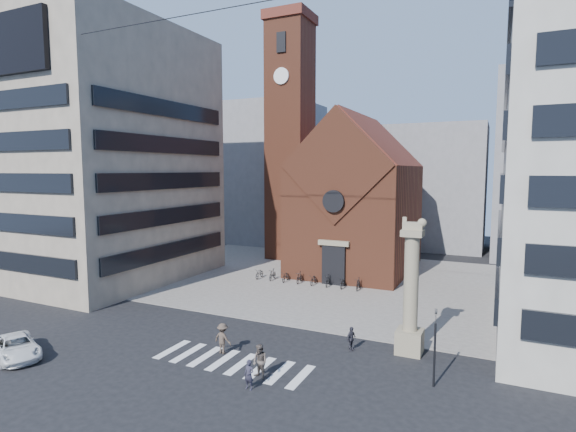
% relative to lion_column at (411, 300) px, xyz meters
% --- Properties ---
extents(ground, '(120.00, 120.00, 0.00)m').
position_rel_lion_column_xyz_m(ground, '(-10.01, -3.00, -3.46)').
color(ground, black).
rests_on(ground, ground).
extents(piazza, '(46.00, 30.00, 0.05)m').
position_rel_lion_column_xyz_m(piazza, '(-10.01, 16.00, -3.43)').
color(piazza, gray).
rests_on(piazza, ground).
extents(zebra_crossing, '(10.20, 3.20, 0.01)m').
position_rel_lion_column_xyz_m(zebra_crossing, '(-9.46, -6.00, -3.45)').
color(zebra_crossing, white).
rests_on(zebra_crossing, ground).
extents(church, '(12.00, 16.65, 18.00)m').
position_rel_lion_column_xyz_m(church, '(-10.01, 22.04, 4.53)').
color(church, brown).
rests_on(church, ground).
extents(campanile, '(5.50, 5.50, 31.20)m').
position_rel_lion_column_xyz_m(campanile, '(-20.01, 25.00, 12.28)').
color(campanile, brown).
rests_on(campanile, ground).
extents(building_left, '(18.00, 20.00, 26.00)m').
position_rel_lion_column_xyz_m(building_left, '(-34.01, 7.00, 9.54)').
color(building_left, tan).
rests_on(building_left, ground).
extents(bg_block_left, '(16.00, 14.00, 22.00)m').
position_rel_lion_column_xyz_m(bg_block_left, '(-30.01, 37.00, 7.54)').
color(bg_block_left, gray).
rests_on(bg_block_left, ground).
extents(bg_block_mid, '(14.00, 12.00, 18.00)m').
position_rel_lion_column_xyz_m(bg_block_mid, '(-4.01, 42.00, 5.54)').
color(bg_block_mid, gray).
rests_on(bg_block_mid, ground).
extents(bg_block_right, '(16.00, 14.00, 24.00)m').
position_rel_lion_column_xyz_m(bg_block_right, '(11.99, 39.00, 8.54)').
color(bg_block_right, gray).
rests_on(bg_block_right, ground).
extents(lion_column, '(1.63, 1.60, 8.68)m').
position_rel_lion_column_xyz_m(lion_column, '(0.00, 0.00, 0.00)').
color(lion_column, gray).
rests_on(lion_column, ground).
extents(traffic_light, '(0.13, 0.16, 4.30)m').
position_rel_lion_column_xyz_m(traffic_light, '(1.99, -4.00, -1.17)').
color(traffic_light, black).
rests_on(traffic_light, ground).
extents(white_car, '(5.26, 3.94, 1.33)m').
position_rel_lion_column_xyz_m(white_car, '(-21.94, -11.10, -2.79)').
color(white_car, white).
rests_on(white_car, ground).
extents(pedestrian_0, '(0.61, 0.43, 1.60)m').
position_rel_lion_column_xyz_m(pedestrian_0, '(-6.82, -8.48, -2.66)').
color(pedestrian_0, '#2A2837').
rests_on(pedestrian_0, ground).
extents(pedestrian_1, '(1.10, 0.96, 1.92)m').
position_rel_lion_column_xyz_m(pedestrian_1, '(-6.90, -7.12, -2.50)').
color(pedestrian_1, '#564B45').
rests_on(pedestrian_1, ground).
extents(pedestrian_2, '(0.65, 0.99, 1.56)m').
position_rel_lion_column_xyz_m(pedestrian_2, '(-3.48, -1.22, -2.68)').
color(pedestrian_2, '#2C2B33').
rests_on(pedestrian_2, ground).
extents(pedestrian_3, '(1.33, 0.86, 1.94)m').
position_rel_lion_column_xyz_m(pedestrian_3, '(-10.69, -5.11, -2.49)').
color(pedestrian_3, '#473A2F').
rests_on(pedestrian_3, ground).
extents(scooter_0, '(0.88, 2.00, 1.02)m').
position_rel_lion_column_xyz_m(scooter_0, '(-18.07, 13.09, -2.90)').
color(scooter_0, black).
rests_on(scooter_0, piazza).
extents(scooter_1, '(0.73, 1.93, 1.13)m').
position_rel_lion_column_xyz_m(scooter_1, '(-16.52, 13.09, -2.84)').
color(scooter_1, black).
rests_on(scooter_1, piazza).
extents(scooter_2, '(0.88, 2.00, 1.02)m').
position_rel_lion_column_xyz_m(scooter_2, '(-14.97, 13.09, -2.90)').
color(scooter_2, black).
rests_on(scooter_2, piazza).
extents(scooter_3, '(0.73, 1.93, 1.13)m').
position_rel_lion_column_xyz_m(scooter_3, '(-13.42, 13.09, -2.84)').
color(scooter_3, black).
rests_on(scooter_3, piazza).
extents(scooter_4, '(0.88, 2.00, 1.02)m').
position_rel_lion_column_xyz_m(scooter_4, '(-11.86, 13.09, -2.90)').
color(scooter_4, black).
rests_on(scooter_4, piazza).
extents(scooter_5, '(0.73, 1.93, 1.13)m').
position_rel_lion_column_xyz_m(scooter_5, '(-10.31, 13.09, -2.84)').
color(scooter_5, black).
rests_on(scooter_5, piazza).
extents(scooter_6, '(0.88, 2.00, 1.02)m').
position_rel_lion_column_xyz_m(scooter_6, '(-8.76, 13.09, -2.90)').
color(scooter_6, black).
rests_on(scooter_6, piazza).
extents(scooter_7, '(0.73, 1.93, 1.13)m').
position_rel_lion_column_xyz_m(scooter_7, '(-7.21, 13.09, -2.84)').
color(scooter_7, black).
rests_on(scooter_7, piazza).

